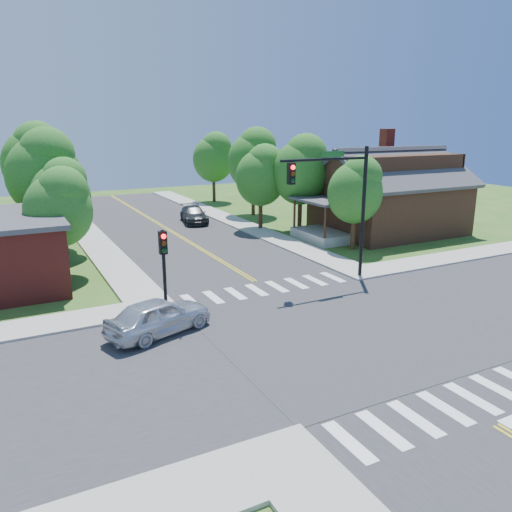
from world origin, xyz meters
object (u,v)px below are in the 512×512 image
signal_mast_ne (339,193)px  signal_pole_nw (164,255)px  house_ne (388,190)px  car_silver (159,317)px  car_dgrey (194,215)px

signal_mast_ne → signal_pole_nw: (-9.51, -0.01, -2.19)m
house_ne → car_silver: bearing=-153.0°
signal_mast_ne → signal_pole_nw: signal_mast_ne is taller
house_ne → car_silver: house_ne is taller
signal_mast_ne → house_ne: size_ratio=0.55×
signal_pole_nw → car_silver: bearing=-113.3°
house_ne → car_dgrey: 16.31m
car_silver → car_dgrey: bearing=-42.4°
car_dgrey → signal_pole_nw: bearing=-103.1°
house_ne → car_dgrey: bearing=139.3°
car_silver → car_dgrey: 23.58m
signal_mast_ne → signal_pole_nw: size_ratio=1.89×
signal_mast_ne → car_silver: size_ratio=1.50×
signal_mast_ne → car_silver: 11.57m
signal_pole_nw → car_dgrey: size_ratio=0.75×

